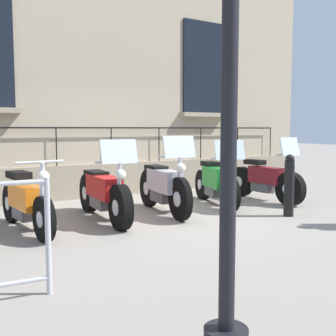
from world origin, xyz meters
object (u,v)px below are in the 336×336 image
(motorcycle_silver, at_px, (164,186))
(lamppost, at_px, (230,13))
(bollard, at_px, (289,185))
(motorcycle_orange, at_px, (26,203))
(motorcycle_red, at_px, (104,193))
(motorcycle_maroon, at_px, (265,181))
(motorcycle_green, at_px, (216,183))

(motorcycle_silver, height_order, lamppost, lamppost)
(bollard, bearing_deg, motorcycle_silver, -128.84)
(motorcycle_orange, distance_m, motorcycle_red, 1.24)
(motorcycle_orange, bearing_deg, motorcycle_maroon, 90.00)
(motorcycle_red, height_order, bollard, motorcycle_red)
(motorcycle_silver, height_order, bollard, motorcycle_silver)
(lamppost, distance_m, bollard, 5.06)
(motorcycle_silver, bearing_deg, motorcycle_orange, -89.27)
(motorcycle_orange, distance_m, motorcycle_silver, 2.35)
(motorcycle_green, relative_size, bollard, 1.89)
(motorcycle_silver, bearing_deg, bollard, 51.16)
(motorcycle_maroon, bearing_deg, motorcycle_green, -97.92)
(motorcycle_orange, bearing_deg, motorcycle_silver, 90.73)
(motorcycle_orange, relative_size, motorcycle_silver, 1.01)
(motorcycle_maroon, relative_size, bollard, 1.92)
(motorcycle_orange, xyz_separation_m, bollard, (1.31, 4.01, 0.11))
(motorcycle_green, bearing_deg, bollard, 14.81)
(motorcycle_orange, relative_size, motorcycle_red, 0.93)
(motorcycle_silver, height_order, motorcycle_green, motorcycle_silver)
(motorcycle_silver, bearing_deg, lamppost, -27.13)
(motorcycle_orange, xyz_separation_m, motorcycle_silver, (-0.03, 2.35, 0.06))
(motorcycle_orange, xyz_separation_m, motorcycle_red, (-0.09, 1.24, 0.02))
(motorcycle_green, relative_size, lamppost, 0.50)
(motorcycle_red, height_order, lamppost, lamppost)
(motorcycle_green, bearing_deg, motorcycle_orange, -87.47)
(motorcycle_orange, xyz_separation_m, lamppost, (4.19, 0.19, 1.73))
(lamppost, xyz_separation_m, bollard, (-2.89, 3.82, -1.62))
(motorcycle_maroon, distance_m, lamppost, 6.46)
(motorcycle_silver, distance_m, bollard, 2.13)
(motorcycle_orange, distance_m, bollard, 4.22)
(motorcycle_orange, distance_m, motorcycle_green, 3.63)
(motorcycle_orange, bearing_deg, motorcycle_red, 94.11)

